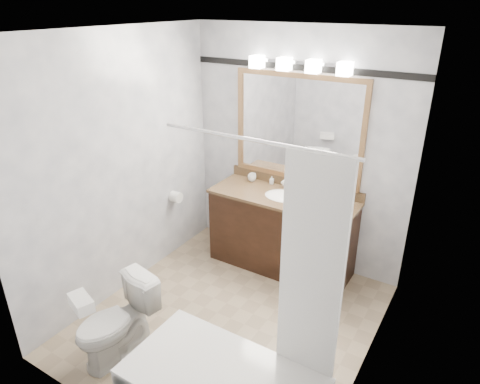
% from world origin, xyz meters
% --- Properties ---
extents(room, '(2.42, 2.62, 2.52)m').
position_xyz_m(room, '(0.00, 0.00, 1.25)').
color(room, gray).
rests_on(room, ground).
extents(vanity, '(1.53, 0.58, 0.97)m').
position_xyz_m(vanity, '(0.00, 1.02, 0.44)').
color(vanity, black).
rests_on(vanity, ground).
extents(mirror, '(1.40, 0.04, 1.10)m').
position_xyz_m(mirror, '(0.00, 1.28, 1.50)').
color(mirror, '#9E7247').
rests_on(mirror, room).
extents(vanity_light_bar, '(1.02, 0.14, 0.12)m').
position_xyz_m(vanity_light_bar, '(0.00, 1.23, 2.13)').
color(vanity_light_bar, silver).
rests_on(vanity_light_bar, room).
extents(accent_stripe, '(2.40, 0.01, 0.06)m').
position_xyz_m(accent_stripe, '(0.00, 1.29, 2.10)').
color(accent_stripe, black).
rests_on(accent_stripe, room).
extents(tp_roll, '(0.11, 0.12, 0.12)m').
position_xyz_m(tp_roll, '(-1.14, 0.66, 0.70)').
color(tp_roll, white).
rests_on(tp_roll, room).
extents(toilet, '(0.51, 0.73, 0.68)m').
position_xyz_m(toilet, '(-0.54, -0.85, 0.34)').
color(toilet, white).
rests_on(toilet, ground).
extents(tissue_box, '(0.25, 0.19, 0.09)m').
position_xyz_m(tissue_box, '(-0.54, -1.12, 0.72)').
color(tissue_box, white).
rests_on(tissue_box, toilet).
extents(coffee_maker, '(0.19, 0.24, 0.37)m').
position_xyz_m(coffee_maker, '(0.42, 1.07, 1.04)').
color(coffee_maker, black).
rests_on(coffee_maker, vanity).
extents(cup_left, '(0.12, 0.12, 0.07)m').
position_xyz_m(cup_left, '(-0.47, 1.19, 0.89)').
color(cup_left, white).
rests_on(cup_left, vanity).
extents(cup_right, '(0.09, 0.09, 0.07)m').
position_xyz_m(cup_right, '(-0.49, 1.23, 0.89)').
color(cup_right, white).
rests_on(cup_right, vanity).
extents(soap_bottle_a, '(0.05, 0.05, 0.09)m').
position_xyz_m(soap_bottle_a, '(-0.25, 1.23, 0.89)').
color(soap_bottle_a, white).
rests_on(soap_bottle_a, vanity).
extents(soap_bar, '(0.09, 0.07, 0.02)m').
position_xyz_m(soap_bar, '(0.14, 1.13, 0.86)').
color(soap_bar, beige).
rests_on(soap_bar, vanity).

